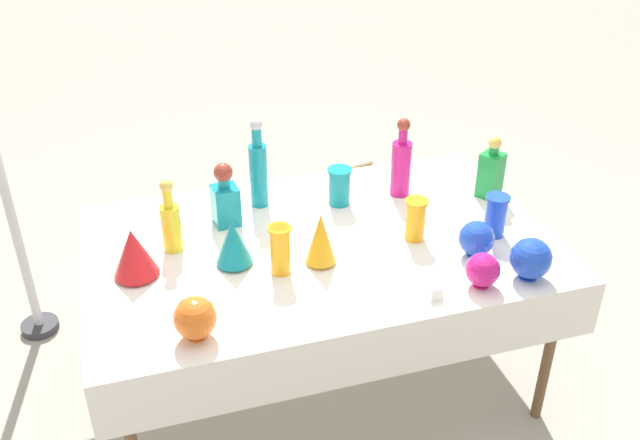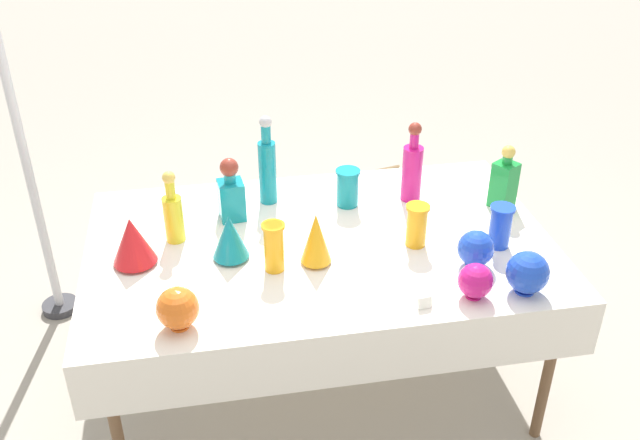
% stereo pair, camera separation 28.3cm
% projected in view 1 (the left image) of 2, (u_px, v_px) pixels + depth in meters
% --- Properties ---
extents(ground_plane, '(40.00, 40.00, 0.00)m').
position_uv_depth(ground_plane, '(320.00, 380.00, 3.27)').
color(ground_plane, '#A0998C').
extents(display_table, '(1.87, 1.16, 0.76)m').
position_uv_depth(display_table, '(322.00, 255.00, 2.88)').
color(display_table, white).
rests_on(display_table, ground).
extents(tall_bottle_0, '(0.08, 0.08, 0.41)m').
position_uv_depth(tall_bottle_0, '(258.00, 169.00, 3.05)').
color(tall_bottle_0, teal).
rests_on(tall_bottle_0, display_table).
extents(tall_bottle_1, '(0.09, 0.09, 0.37)m').
position_uv_depth(tall_bottle_1, '(401.00, 164.00, 3.14)').
color(tall_bottle_1, '#C61972').
rests_on(tall_bottle_1, display_table).
extents(tall_bottle_2, '(0.08, 0.08, 0.31)m').
position_uv_depth(tall_bottle_2, '(171.00, 222.00, 2.77)').
color(tall_bottle_2, yellow).
rests_on(tall_bottle_2, display_table).
extents(square_decanter_0, '(0.12, 0.12, 0.29)m').
position_uv_depth(square_decanter_0, '(491.00, 171.00, 3.14)').
color(square_decanter_0, '#198C38').
rests_on(square_decanter_0, display_table).
extents(square_decanter_1, '(0.11, 0.11, 0.28)m').
position_uv_depth(square_decanter_1, '(225.00, 198.00, 2.94)').
color(square_decanter_1, teal).
rests_on(square_decanter_1, display_table).
extents(slender_vase_0, '(0.10, 0.10, 0.18)m').
position_uv_depth(slender_vase_0, '(496.00, 214.00, 2.88)').
color(slender_vase_0, blue).
rests_on(slender_vase_0, display_table).
extents(slender_vase_1, '(0.11, 0.11, 0.17)m').
position_uv_depth(slender_vase_1, '(339.00, 185.00, 3.10)').
color(slender_vase_1, teal).
rests_on(slender_vase_1, display_table).
extents(slender_vase_2, '(0.09, 0.09, 0.20)m').
position_uv_depth(slender_vase_2, '(280.00, 248.00, 2.64)').
color(slender_vase_2, orange).
rests_on(slender_vase_2, display_table).
extents(slender_vase_3, '(0.10, 0.10, 0.18)m').
position_uv_depth(slender_vase_3, '(416.00, 218.00, 2.85)').
color(slender_vase_3, orange).
rests_on(slender_vase_3, display_table).
extents(fluted_vase_0, '(0.17, 0.17, 0.20)m').
position_uv_depth(fluted_vase_0, '(134.00, 252.00, 2.62)').
color(fluted_vase_0, red).
rests_on(fluted_vase_0, display_table).
extents(fluted_vase_1, '(0.12, 0.12, 0.22)m').
position_uv_depth(fluted_vase_1, '(321.00, 238.00, 2.69)').
color(fluted_vase_1, orange).
rests_on(fluted_vase_1, display_table).
extents(fluted_vase_2, '(0.14, 0.14, 0.19)m').
position_uv_depth(fluted_vase_2, '(233.00, 242.00, 2.69)').
color(fluted_vase_2, teal).
rests_on(fluted_vase_2, display_table).
extents(round_bowl_0, '(0.16, 0.16, 0.16)m').
position_uv_depth(round_bowl_0, '(531.00, 259.00, 2.62)').
color(round_bowl_0, blue).
rests_on(round_bowl_0, display_table).
extents(round_bowl_1, '(0.15, 0.15, 0.15)m').
position_uv_depth(round_bowl_1, '(195.00, 318.00, 2.34)').
color(round_bowl_1, orange).
rests_on(round_bowl_1, display_table).
extents(round_bowl_2, '(0.14, 0.14, 0.15)m').
position_uv_depth(round_bowl_2, '(476.00, 239.00, 2.76)').
color(round_bowl_2, blue).
rests_on(round_bowl_2, display_table).
extents(round_bowl_3, '(0.13, 0.13, 0.13)m').
position_uv_depth(round_bowl_3, '(483.00, 270.00, 2.59)').
color(round_bowl_3, '#C61972').
rests_on(round_bowl_3, display_table).
extents(price_tag_left, '(0.06, 0.03, 0.04)m').
position_uv_depth(price_tag_left, '(436.00, 294.00, 2.54)').
color(price_tag_left, white).
rests_on(price_tag_left, display_table).
extents(price_tag_center, '(0.05, 0.02, 0.04)m').
position_uv_depth(price_tag_center, '(437.00, 295.00, 2.54)').
color(price_tag_center, white).
rests_on(price_tag_center, display_table).
extents(cardboard_box_behind_left, '(0.44, 0.39, 0.46)m').
position_uv_depth(cardboard_box_behind_left, '(350.00, 214.00, 4.20)').
color(cardboard_box_behind_left, tan).
rests_on(cardboard_box_behind_left, ground).
extents(canopy_pole, '(0.18, 0.18, 2.21)m').
position_uv_depth(canopy_pole, '(2.00, 179.00, 3.14)').
color(canopy_pole, silver).
rests_on(canopy_pole, ground).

